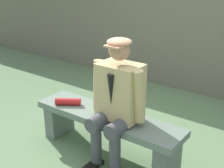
{
  "coord_description": "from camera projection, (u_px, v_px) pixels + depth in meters",
  "views": [
    {
      "loc": [
        -1.73,
        2.27,
        1.91
      ],
      "look_at": [
        -0.06,
        0.0,
        0.81
      ],
      "focal_mm": 49.94,
      "sensor_mm": 36.0,
      "label": 1
    }
  ],
  "objects": [
    {
      "name": "stadium_wall",
      "position": [
        197.0,
        30.0,
        4.69
      ],
      "size": [
        12.0,
        0.24,
        1.94
      ],
      "primitive_type": "cube",
      "color": "#676553",
      "rests_on": "ground"
    },
    {
      "name": "bench",
      "position": [
        107.0,
        126.0,
        3.24
      ],
      "size": [
        1.65,
        0.41,
        0.46
      ],
      "color": "slate",
      "rests_on": "ground"
    },
    {
      "name": "seated_man",
      "position": [
        117.0,
        98.0,
        2.97
      ],
      "size": [
        0.59,
        0.56,
        1.28
      ],
      "color": "tan",
      "rests_on": "ground"
    },
    {
      "name": "rolled_magazine",
      "position": [
        68.0,
        102.0,
        3.39
      ],
      "size": [
        0.27,
        0.21,
        0.08
      ],
      "primitive_type": "cylinder",
      "rotation": [
        0.0,
        1.57,
        0.58
      ],
      "color": "#B21E1E",
      "rests_on": "bench"
    },
    {
      "name": "ground_plane",
      "position": [
        107.0,
        153.0,
        3.36
      ],
      "size": [
        30.0,
        30.0,
        0.0
      ],
      "primitive_type": "plane",
      "color": "#618055"
    }
  ]
}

